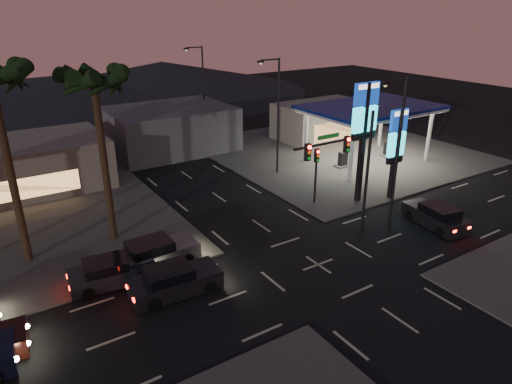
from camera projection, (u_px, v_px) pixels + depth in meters
ground at (318, 265)px, 26.41m from camera, size 140.00×140.00×0.00m
corner_lot_ne at (337, 151)px, 46.87m from camera, size 24.00×24.00×0.12m
gas_station at (371, 110)px, 41.86m from camera, size 12.20×8.20×5.47m
convenience_store at (321, 121)px, 51.03m from camera, size 10.00×6.00×4.00m
pylon_sign_tall at (365, 119)px, 32.54m from camera, size 2.20×0.35×9.00m
pylon_sign_short at (397, 141)px, 33.68m from camera, size 1.60×0.35×7.00m
traffic_signal_mast at (349, 159)px, 27.87m from camera, size 6.10×0.39×8.00m
pedestal_signal at (316, 167)px, 33.50m from camera, size 0.32×0.39×4.30m
streetlight_near at (396, 147)px, 28.44m from camera, size 2.14×0.25×10.00m
streetlight_mid at (276, 110)px, 38.55m from camera, size 2.14×0.25×10.00m
streetlight_far at (202, 87)px, 49.44m from camera, size 2.14×0.25×10.00m
palm_a at (95, 91)px, 25.71m from camera, size 4.41×4.41×10.86m
building_far_west at (0, 170)px, 35.73m from camera, size 16.00×8.00×4.00m
building_far_mid at (170, 129)px, 46.80m from camera, size 12.00×9.00×4.40m
hill_right at (163, 76)px, 79.66m from camera, size 50.00×50.00×5.00m
hill_center at (74, 87)px, 72.31m from camera, size 60.00×60.00×4.00m
car_lane_a_front at (174, 281)px, 23.55m from camera, size 4.89×2.25×1.56m
car_lane_b_front at (155, 254)px, 26.06m from camera, size 5.00×2.21×1.61m
car_lane_b_mid at (111, 272)px, 24.37m from camera, size 4.70×2.33×1.48m
suv_station at (436, 216)px, 30.85m from camera, size 2.61×4.83×1.54m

